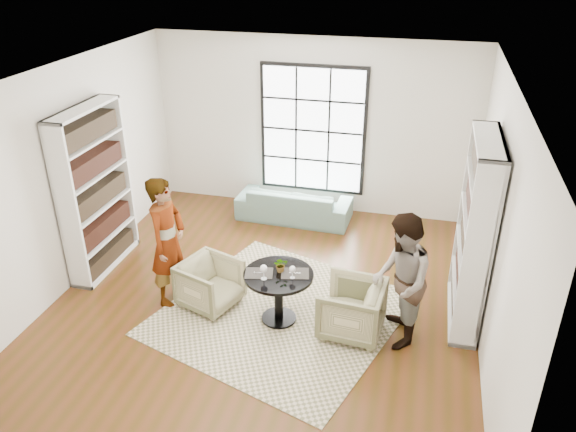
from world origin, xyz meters
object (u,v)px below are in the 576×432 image
(sofa, at_px, (294,204))
(flower_centerpiece, at_px, (281,265))
(pedestal_table, at_px, (279,287))
(wine_glass_left, at_px, (264,269))
(person_left, at_px, (168,242))
(person_right, at_px, (401,281))
(wine_glass_right, at_px, (293,269))
(armchair_left, at_px, (210,284))
(armchair_right, at_px, (351,309))

(sofa, relative_size, flower_centerpiece, 10.20)
(pedestal_table, xyz_separation_m, wine_glass_left, (-0.14, -0.16, 0.33))
(person_left, bearing_deg, person_right, -87.35)
(person_right, xyz_separation_m, wine_glass_right, (-1.28, -0.04, -0.02))
(pedestal_table, height_order, wine_glass_right, wine_glass_right)
(sofa, height_order, armchair_left, armchair_left)
(wine_glass_right, bearing_deg, wine_glass_left, -162.64)
(flower_centerpiece, bearing_deg, wine_glass_right, -33.14)
(pedestal_table, xyz_separation_m, sofa, (-0.48, 2.84, -0.23))
(wine_glass_right, bearing_deg, person_left, 174.67)
(sofa, distance_m, armchair_right, 3.18)
(person_right, distance_m, wine_glass_right, 1.28)
(armchair_right, bearing_deg, wine_glass_left, -77.78)
(sofa, bearing_deg, wine_glass_left, 98.64)
(sofa, bearing_deg, person_right, 126.58)
(armchair_left, height_order, person_left, person_left)
(wine_glass_right, relative_size, flower_centerpiece, 0.90)
(armchair_left, bearing_deg, armchair_right, -74.34)
(person_right, bearing_deg, wine_glass_right, -98.35)
(sofa, distance_m, armchair_left, 2.77)
(armchair_right, height_order, wine_glass_left, wine_glass_left)
(sofa, height_order, wine_glass_right, wine_glass_right)
(armchair_left, relative_size, person_left, 0.40)
(person_right, xyz_separation_m, wine_glass_left, (-1.62, -0.14, 0.00))
(sofa, relative_size, person_left, 1.09)
(pedestal_table, xyz_separation_m, armchair_right, (0.92, -0.02, -0.16))
(person_left, bearing_deg, armchair_left, -85.05)
(pedestal_table, distance_m, armchair_right, 0.94)
(wine_glass_left, relative_size, wine_glass_right, 1.15)
(wine_glass_left, bearing_deg, person_right, 5.03)
(person_left, height_order, wine_glass_left, person_left)
(person_right, relative_size, wine_glass_right, 9.76)
(armchair_right, xyz_separation_m, person_left, (-2.44, 0.12, 0.54))
(armchair_right, height_order, person_left, person_left)
(armchair_right, relative_size, person_left, 0.43)
(armchair_left, height_order, person_right, person_right)
(pedestal_table, bearing_deg, armchair_left, 173.81)
(sofa, xyz_separation_m, wine_glass_left, (0.34, -3.00, 0.56))
(pedestal_table, bearing_deg, wine_glass_left, -131.79)
(wine_glass_right, distance_m, flower_centerpiece, 0.21)
(wine_glass_left, xyz_separation_m, wine_glass_right, (0.33, 0.10, -0.02))
(person_left, height_order, wine_glass_right, person_left)
(flower_centerpiece, bearing_deg, armchair_right, -4.76)
(flower_centerpiece, bearing_deg, sofa, 100.21)
(armchair_right, relative_size, person_right, 0.45)
(person_left, distance_m, person_right, 2.99)
(pedestal_table, relative_size, wine_glass_left, 4.41)
(armchair_left, height_order, armchair_right, armchair_right)
(person_right, relative_size, wine_glass_left, 8.46)
(person_left, bearing_deg, sofa, -15.63)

